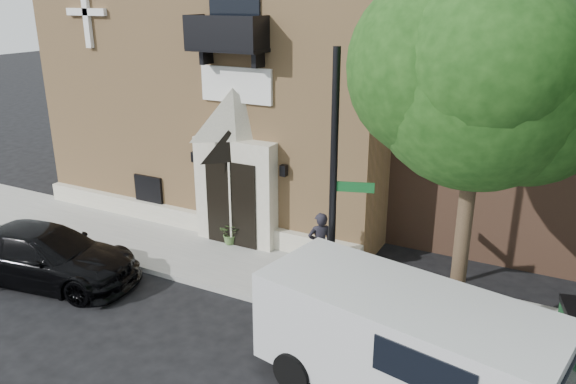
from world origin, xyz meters
name	(u,v)px	position (x,y,z in m)	size (l,w,h in m)	color
ground	(213,292)	(0.00, 0.00, 0.00)	(120.00, 120.00, 0.00)	black
sidewalk	(275,274)	(1.00, 1.50, 0.07)	(42.00, 3.00, 0.15)	gray
church	(264,70)	(-2.99, 7.95, 4.63)	(12.20, 11.01, 9.30)	tan
street_tree_left	(481,78)	(6.03, 0.35, 5.87)	(4.97, 4.38, 7.77)	#38281C
black_sedan	(45,255)	(-4.30, -1.54, 0.75)	(2.10, 5.17, 1.50)	black
cargo_van	(413,347)	(5.70, -1.78, 1.25)	(5.80, 3.18, 2.24)	silver
street_sign	(334,189)	(3.19, 0.28, 3.26)	(1.16, 0.94, 6.18)	black
fire_hydrant	(399,311)	(4.81, 0.38, 0.59)	(0.51, 0.41, 0.89)	#B90700
planter	(231,233)	(-1.06, 2.47, 0.49)	(0.61, 0.53, 0.68)	#507239
pedestrian_near	(320,245)	(2.18, 1.85, 1.06)	(0.66, 0.43, 1.82)	black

